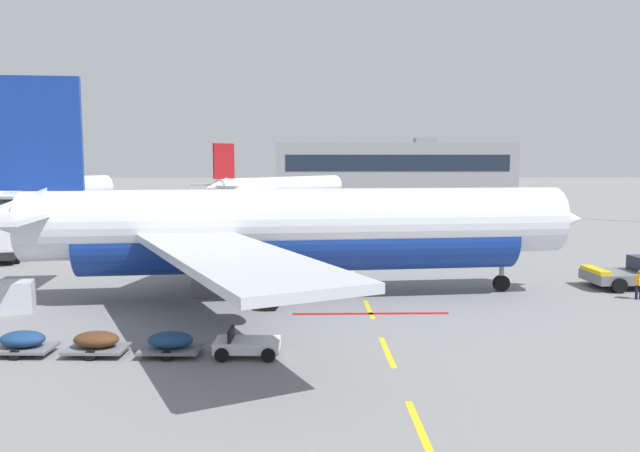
{
  "coord_description": "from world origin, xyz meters",
  "views": [
    {
      "loc": [
        14.61,
        -8.78,
        7.94
      ],
      "look_at": [
        15.69,
        33.63,
        3.23
      ],
      "focal_mm": 34.63,
      "sensor_mm": 36.0,
      "label": 1
    }
  ],
  "objects_px": {
    "airliner_foreground": "(292,229)",
    "baggage_train": "(134,343)",
    "ground_crew_worker": "(639,283)",
    "uld_cargo_container": "(17,296)",
    "catering_truck": "(4,239)",
    "airliner_mid_left": "(280,189)",
    "ground_power_truck": "(481,230)",
    "airliner_far_right": "(16,193)"
  },
  "relations": [
    {
      "from": "airliner_foreground",
      "to": "ground_crew_worker",
      "type": "height_order",
      "value": "airliner_foreground"
    },
    {
      "from": "airliner_far_right",
      "to": "uld_cargo_container",
      "type": "distance_m",
      "value": 53.53
    },
    {
      "from": "airliner_mid_left",
      "to": "catering_truck",
      "type": "height_order",
      "value": "airliner_mid_left"
    },
    {
      "from": "baggage_train",
      "to": "airliner_mid_left",
      "type": "bearing_deg",
      "value": 87.36
    },
    {
      "from": "airliner_foreground",
      "to": "uld_cargo_container",
      "type": "xyz_separation_m",
      "value": [
        -14.2,
        -2.92,
        -3.15
      ]
    },
    {
      "from": "baggage_train",
      "to": "uld_cargo_container",
      "type": "relative_size",
      "value": 5.92
    },
    {
      "from": "uld_cargo_container",
      "to": "ground_crew_worker",
      "type": "bearing_deg",
      "value": 3.25
    },
    {
      "from": "airliner_far_right",
      "to": "catering_truck",
      "type": "xyz_separation_m",
      "value": [
        13.84,
        -32.22,
        -1.8
      ]
    },
    {
      "from": "airliner_far_right",
      "to": "catering_truck",
      "type": "relative_size",
      "value": 3.72
    },
    {
      "from": "baggage_train",
      "to": "ground_power_truck",
      "type": "bearing_deg",
      "value": 52.34
    },
    {
      "from": "airliner_far_right",
      "to": "ground_crew_worker",
      "type": "relative_size",
      "value": 16.44
    },
    {
      "from": "airliner_far_right",
      "to": "airliner_mid_left",
      "type": "bearing_deg",
      "value": 22.41
    },
    {
      "from": "ground_crew_worker",
      "to": "baggage_train",
      "type": "bearing_deg",
      "value": -160.14
    },
    {
      "from": "airliner_mid_left",
      "to": "uld_cargo_container",
      "type": "height_order",
      "value": "airliner_mid_left"
    },
    {
      "from": "airliner_mid_left",
      "to": "baggage_train",
      "type": "bearing_deg",
      "value": -92.64
    },
    {
      "from": "uld_cargo_container",
      "to": "baggage_train",
      "type": "bearing_deg",
      "value": -42.56
    },
    {
      "from": "airliner_mid_left",
      "to": "ground_crew_worker",
      "type": "distance_m",
      "value": 64.59
    },
    {
      "from": "airliner_foreground",
      "to": "baggage_train",
      "type": "bearing_deg",
      "value": -121.01
    },
    {
      "from": "airliner_foreground",
      "to": "airliner_far_right",
      "type": "height_order",
      "value": "airliner_foreground"
    },
    {
      "from": "baggage_train",
      "to": "airliner_foreground",
      "type": "bearing_deg",
      "value": 58.99
    },
    {
      "from": "airliner_mid_left",
      "to": "ground_power_truck",
      "type": "xyz_separation_m",
      "value": [
        19.21,
        -40.72,
        -1.56
      ]
    },
    {
      "from": "catering_truck",
      "to": "ground_crew_worker",
      "type": "height_order",
      "value": "catering_truck"
    },
    {
      "from": "airliner_mid_left",
      "to": "ground_power_truck",
      "type": "relative_size",
      "value": 3.36
    },
    {
      "from": "ground_power_truck",
      "to": "ground_crew_worker",
      "type": "distance_m",
      "value": 20.06
    },
    {
      "from": "ground_power_truck",
      "to": "uld_cargo_container",
      "type": "relative_size",
      "value": 3.65
    },
    {
      "from": "catering_truck",
      "to": "uld_cargo_container",
      "type": "bearing_deg",
      "value": -62.72
    },
    {
      "from": "ground_crew_worker",
      "to": "uld_cargo_container",
      "type": "xyz_separation_m",
      "value": [
        -33.72,
        -1.92,
        -0.15
      ]
    },
    {
      "from": "airliner_mid_left",
      "to": "catering_truck",
      "type": "bearing_deg",
      "value": -113.15
    },
    {
      "from": "airliner_foreground",
      "to": "catering_truck",
      "type": "relative_size",
      "value": 4.71
    },
    {
      "from": "airliner_foreground",
      "to": "ground_crew_worker",
      "type": "distance_m",
      "value": 19.77
    },
    {
      "from": "airliner_foreground",
      "to": "ground_power_truck",
      "type": "xyz_separation_m",
      "value": [
        16.25,
        18.78,
        -2.3
      ]
    },
    {
      "from": "baggage_train",
      "to": "ground_crew_worker",
      "type": "xyz_separation_m",
      "value": [
        25.7,
        9.28,
        0.42
      ]
    },
    {
      "from": "airliner_foreground",
      "to": "catering_truck",
      "type": "xyz_separation_m",
      "value": [
        -22.65,
        13.46,
        -2.3
      ]
    },
    {
      "from": "airliner_mid_left",
      "to": "airliner_far_right",
      "type": "bearing_deg",
      "value": -157.59
    },
    {
      "from": "catering_truck",
      "to": "airliner_foreground",
      "type": "bearing_deg",
      "value": -30.73
    },
    {
      "from": "ground_power_truck",
      "to": "uld_cargo_container",
      "type": "xyz_separation_m",
      "value": [
        -30.45,
        -21.7,
        -0.85
      ]
    },
    {
      "from": "ground_power_truck",
      "to": "ground_crew_worker",
      "type": "xyz_separation_m",
      "value": [
        3.27,
        -19.78,
        -0.69
      ]
    },
    {
      "from": "airliner_far_right",
      "to": "ground_power_truck",
      "type": "height_order",
      "value": "airliner_far_right"
    },
    {
      "from": "ground_crew_worker",
      "to": "uld_cargo_container",
      "type": "relative_size",
      "value": 0.85
    },
    {
      "from": "airliner_mid_left",
      "to": "ground_crew_worker",
      "type": "xyz_separation_m",
      "value": [
        22.48,
        -60.5,
        -2.26
      ]
    },
    {
      "from": "airliner_foreground",
      "to": "ground_crew_worker",
      "type": "bearing_deg",
      "value": -2.93
    },
    {
      "from": "ground_power_truck",
      "to": "baggage_train",
      "type": "bearing_deg",
      "value": -127.66
    }
  ]
}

